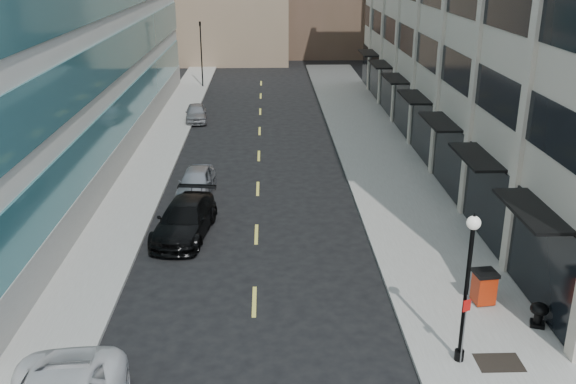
{
  "coord_description": "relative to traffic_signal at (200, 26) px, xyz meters",
  "views": [
    {
      "loc": [
        0.55,
        -12.6,
        11.97
      ],
      "look_at": [
        1.36,
        11.64,
        2.91
      ],
      "focal_mm": 40.0,
      "sensor_mm": 36.0,
      "label": 1
    }
  ],
  "objects": [
    {
      "name": "sidewalk_right",
      "position": [
        13.0,
        -28.0,
        -5.64
      ],
      "size": [
        5.0,
        80.0,
        0.15
      ],
      "primitive_type": "cube",
      "color": "gray",
      "rests_on": "ground"
    },
    {
      "name": "urn_planter",
      "position": [
        15.1,
        -42.17,
        -5.05
      ],
      "size": [
        0.62,
        0.62,
        0.86
      ],
      "rotation": [
        0.0,
        0.0,
        -0.36
      ],
      "color": "black",
      "rests_on": "sidewalk_right"
    },
    {
      "name": "trash_bin",
      "position": [
        13.72,
        -40.6,
        -4.89
      ],
      "size": [
        0.86,
        0.92,
        1.26
      ],
      "rotation": [
        0.0,
        0.0,
        0.12
      ],
      "color": "#A9260B",
      "rests_on": "sidewalk_right"
    },
    {
      "name": "car_grey_sedan",
      "position": [
        0.7,
        -13.0,
        -5.06
      ],
      "size": [
        1.87,
        3.97,
        1.31
      ],
      "primitive_type": "imported",
      "rotation": [
        0.0,
        0.0,
        0.09
      ],
      "color": "gray",
      "rests_on": "ground"
    },
    {
      "name": "lamppost",
      "position": [
        11.9,
        -44.0,
        -2.67
      ],
      "size": [
        0.41,
        0.41,
        4.93
      ],
      "color": "black",
      "rests_on": "sidewalk_right"
    },
    {
      "name": "road_centerline",
      "position": [
        5.5,
        -31.0,
        -5.71
      ],
      "size": [
        0.15,
        68.2,
        0.01
      ],
      "color": "#D8CC4C",
      "rests_on": "ground"
    },
    {
      "name": "building_right",
      "position": [
        22.44,
        -21.01,
        3.28
      ],
      "size": [
        15.3,
        46.5,
        18.25
      ],
      "color": "#B0A795",
      "rests_on": "ground"
    },
    {
      "name": "grate_far",
      "position": [
        13.1,
        -44.2,
        -5.56
      ],
      "size": [
        1.4,
        1.0,
        0.01
      ],
      "primitive_type": "cube",
      "color": "black",
      "rests_on": "sidewalk_right"
    },
    {
      "name": "car_silver_sedan",
      "position": [
        2.3,
        -28.83,
        -4.99
      ],
      "size": [
        2.0,
        4.36,
        1.45
      ],
      "primitive_type": "imported",
      "rotation": [
        0.0,
        0.0,
        -0.07
      ],
      "color": "#92949A",
      "rests_on": "ground"
    },
    {
      "name": "sidewalk_left",
      "position": [
        -1.0,
        -28.0,
        -5.64
      ],
      "size": [
        3.0,
        80.0,
        0.15
      ],
      "primitive_type": "cube",
      "color": "gray",
      "rests_on": "ground"
    },
    {
      "name": "traffic_signal",
      "position": [
        0.0,
        0.0,
        0.0
      ],
      "size": [
        0.66,
        0.66,
        6.98
      ],
      "color": "black",
      "rests_on": "ground"
    },
    {
      "name": "sign_post",
      "position": [
        11.9,
        -44.18,
        -4.04
      ],
      "size": [
        0.27,
        0.14,
        2.37
      ],
      "rotation": [
        0.0,
        0.0,
        0.4
      ],
      "color": "slate",
      "rests_on": "sidewalk_right"
    },
    {
      "name": "car_black_pickup",
      "position": [
        2.3,
        -34.0,
        -4.94
      ],
      "size": [
        2.88,
        5.63,
        1.56
      ],
      "primitive_type": "imported",
      "rotation": [
        0.0,
        0.0,
        -0.13
      ],
      "color": "black",
      "rests_on": "ground"
    }
  ]
}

